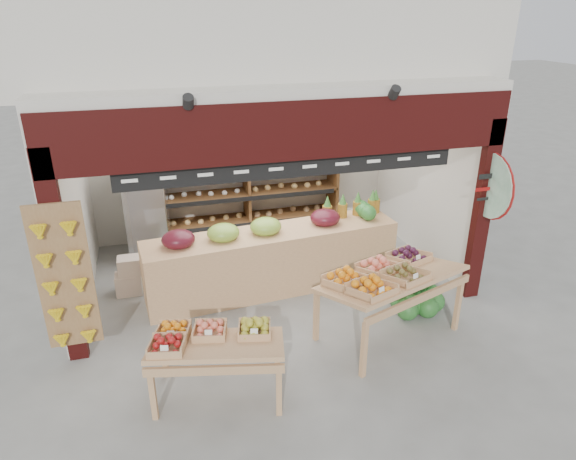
# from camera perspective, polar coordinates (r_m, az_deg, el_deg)

# --- Properties ---
(ground) EXTENTS (60.00, 60.00, 0.00)m
(ground) POSITION_cam_1_polar(r_m,az_deg,el_deg) (8.01, -1.54, -6.17)
(ground) COLOR slate
(ground) RESTS_ON ground
(shop_structure) EXTENTS (6.36, 5.12, 5.40)m
(shop_structure) POSITION_cam_1_polar(r_m,az_deg,el_deg) (8.53, -4.74, 23.14)
(shop_structure) COLOR beige
(shop_structure) RESTS_ON ground
(banana_board) EXTENTS (0.60, 0.15, 1.80)m
(banana_board) POSITION_cam_1_polar(r_m,az_deg,el_deg) (6.36, -23.52, -5.27)
(banana_board) COLOR olive
(banana_board) RESTS_ON ground
(gift_sign) EXTENTS (0.04, 0.93, 0.92)m
(gift_sign) POSITION_cam_1_polar(r_m,az_deg,el_deg) (7.48, 21.59, 4.59)
(gift_sign) COLOR #ABD7BB
(gift_sign) RESTS_ON ground
(back_shelving) EXTENTS (3.36, 0.55, 2.05)m
(back_shelving) POSITION_cam_1_polar(r_m,az_deg,el_deg) (9.25, -4.65, 6.12)
(back_shelving) COLOR brown
(back_shelving) RESTS_ON ground
(refrigerator) EXTENTS (0.73, 0.73, 1.70)m
(refrigerator) POSITION_cam_1_polar(r_m,az_deg,el_deg) (8.86, -15.34, 2.06)
(refrigerator) COLOR #B8BBBF
(refrigerator) RESTS_ON ground
(cardboard_stack) EXTENTS (0.92, 0.66, 0.59)m
(cardboard_stack) POSITION_cam_1_polar(r_m,az_deg,el_deg) (8.08, -15.54, -5.08)
(cardboard_stack) COLOR silver
(cardboard_stack) RESTS_ON ground
(mid_counter) EXTENTS (3.84, 1.08, 1.17)m
(mid_counter) POSITION_cam_1_polar(r_m,az_deg,el_deg) (7.69, -1.76, -3.13)
(mid_counter) COLOR tan
(mid_counter) RESTS_ON ground
(display_table_left) EXTENTS (1.56, 1.09, 0.93)m
(display_table_left) POSITION_cam_1_polar(r_m,az_deg,el_deg) (5.69, -8.86, -11.98)
(display_table_left) COLOR tan
(display_table_left) RESTS_ON ground
(display_table_right) EXTENTS (2.02, 1.53, 1.12)m
(display_table_right) POSITION_cam_1_polar(r_m,az_deg,el_deg) (6.55, 10.80, -5.07)
(display_table_right) COLOR tan
(display_table_right) RESTS_ON ground
(watermelon_pile) EXTENTS (0.82, 0.77, 0.58)m
(watermelon_pile) POSITION_cam_1_polar(r_m,az_deg,el_deg) (7.56, 14.03, -7.07)
(watermelon_pile) COLOR #1A501D
(watermelon_pile) RESTS_ON ground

